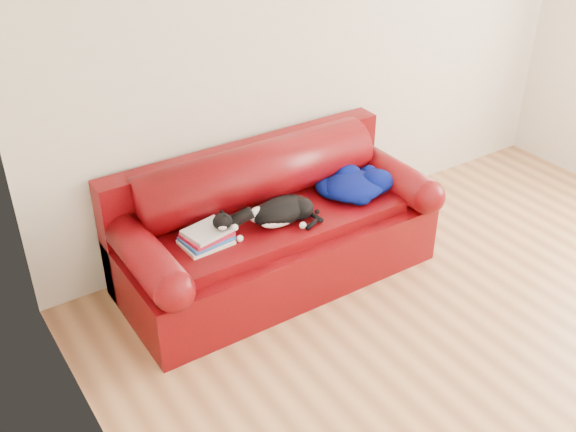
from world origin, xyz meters
name	(u,v)px	position (x,y,z in m)	size (l,w,h in m)	color
ground	(522,359)	(0.00, 0.00, 0.00)	(4.50, 4.50, 0.00)	#8F5B39
sofa_base	(276,247)	(-0.76, 1.49, 0.24)	(2.10, 0.90, 0.50)	#3D0202
sofa_back	(257,193)	(-0.76, 1.74, 0.54)	(2.10, 1.01, 0.88)	#3D0202
book_stack	(207,237)	(-1.30, 1.43, 0.55)	(0.30, 0.26, 0.10)	silver
cat	(281,212)	(-0.80, 1.38, 0.58)	(0.55, 0.36, 0.21)	black
blanket	(355,184)	(-0.16, 1.43, 0.57)	(0.53, 0.42, 0.16)	#020D3F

